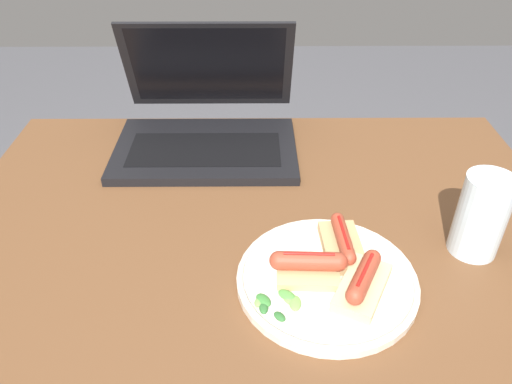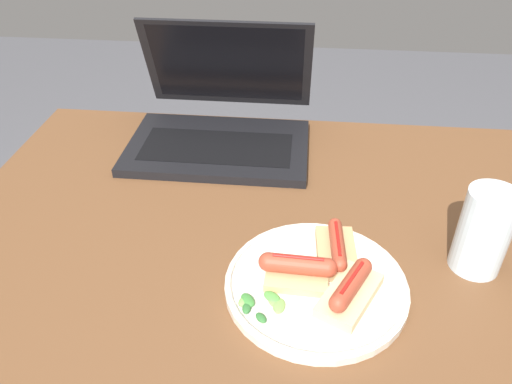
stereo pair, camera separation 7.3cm
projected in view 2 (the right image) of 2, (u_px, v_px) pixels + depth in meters
desk at (261, 265)px, 0.92m from camera, size 1.06×0.75×0.74m
laptop at (221, 122)px, 1.06m from camera, size 0.37×0.33×0.23m
plate at (316, 284)px, 0.72m from camera, size 0.26×0.26×0.02m
sausage_toast_left at (297, 269)px, 0.72m from camera, size 0.11×0.07×0.04m
sausage_toast_middle at (350, 290)px, 0.68m from camera, size 0.10×0.12×0.04m
sausage_toast_right at (337, 249)px, 0.75m from camera, size 0.06×0.11×0.04m
salad_pile at (262, 303)px, 0.68m from camera, size 0.07×0.06×0.01m
drinking_glass at (484, 231)px, 0.73m from camera, size 0.08×0.08×0.14m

